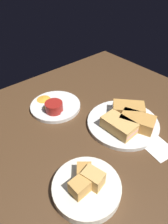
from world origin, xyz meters
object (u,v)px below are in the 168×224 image
Objects in this scene: ramekin_light_gravy at (54,107)px; plate_sandwich_main at (123,123)px; ramekin_dark_sauce at (131,109)px; bread_basket_rear at (87,186)px; sandwich_half_far at (137,121)px; spoon_by_dark_ramekin at (126,120)px; sandwich_half_extra at (128,109)px; plate_chips_companion at (56,106)px; spoon_by_gravy_ramekin at (59,110)px; sandwich_half_near at (119,125)px.

plate_sandwich_main is at bearing -144.25° from ramekin_light_gravy.
bread_basket_rear is (-13.46, 37.12, -1.62)cm from ramekin_dark_sauce.
sandwich_half_far is at bearing -146.65° from ramekin_light_gravy.
ramekin_dark_sauce is at bearing -72.21° from spoon_by_dark_ramekin.
sandwich_half_extra reaches higher than plate_chips_companion.
plate_sandwich_main is 1.42× the size of bread_basket_rear.
sandwich_half_near is at bearing -156.98° from spoon_by_gravy_ramekin.
sandwich_half_extra is 1.48× the size of spoon_by_gravy_ramekin.
ramekin_dark_sauce is at bearing -117.14° from sandwich_half_extra.
sandwich_half_near is at bearing -162.38° from plate_chips_companion.
sandwich_half_extra is 1.40cm from ramekin_dark_sauce.
plate_chips_companion is 4.97cm from spoon_by_gravy_ramekin.
ramekin_dark_sauce is at bearing -70.06° from bread_basket_rear.
sandwich_half_near is 31.16cm from plate_chips_companion.
ramekin_light_gravy reaches higher than spoon_by_gravy_ramekin.
sandwich_half_far is 1.50× the size of spoon_by_gravy_ramekin.
plate_sandwich_main is 1.86cm from spoon_by_dark_ramekin.
sandwich_half_near and sandwich_half_extra have the same top height.
sandwich_half_near is at bearing 110.38° from plate_sandwich_main.
sandwich_half_near is (-1.94, 5.22, 3.20)cm from plate_sandwich_main.
ramekin_light_gravy is at bearing 35.75° from plate_sandwich_main.
ramekin_light_gravy is (29.42, 19.36, -0.15)cm from sandwich_half_far.
sandwich_half_extra is 38.58cm from bread_basket_rear.
spoon_by_dark_ramekin is 0.43× the size of plate_chips_companion.
ramekin_dark_sauce is 0.84× the size of ramekin_light_gravy.
spoon_by_dark_ramekin is 34.19cm from bread_basket_rear.
sandwich_half_far is at bearing 155.38° from sandwich_half_extra.
sandwich_half_extra is at bearing -134.52° from ramekin_light_gravy.
bread_basket_rear is (-10.22, 25.44, -1.69)cm from sandwich_half_near.
sandwich_half_near is 7.12cm from spoon_by_dark_ramekin.
sandwich_half_near is at bearing 103.73° from spoon_by_dark_ramekin.
ramekin_dark_sauce is at bearing -74.50° from sandwich_half_near.
ramekin_dark_sauce reaches higher than ramekin_light_gravy.
spoon_by_gravy_ramekin is (20.97, 20.99, -2.04)cm from sandwich_half_extra.
sandwich_half_extra is at bearing -69.62° from sandwich_half_near.
sandwich_half_far is at bearing -77.97° from bread_basket_rear.
plate_sandwich_main and plate_chips_companion have the same top height.
sandwich_half_extra is 1.50× the size of spoon_by_dark_ramekin.
ramekin_light_gravy is at bearing 45.48° from sandwich_half_extra.
sandwich_half_near is 1.76× the size of ramekin_light_gravy.
ramekin_light_gravy is (22.91, 23.89, -0.08)cm from ramekin_dark_sauce.
sandwich_half_far is at bearing -159.62° from plate_sandwich_main.
spoon_by_dark_ramekin is at bearing -142.48° from ramekin_light_gravy.
sandwich_half_near reaches higher than spoon_by_gravy_ramekin.
sandwich_half_extra reaches higher than ramekin_light_gravy.
bread_basket_rear is (-6.95, 32.60, -1.69)cm from sandwich_half_far.
spoon_by_gravy_ramekin is (28.13, 17.71, -2.04)cm from sandwich_half_far.
plate_sandwich_main is at bearing -145.45° from spoon_by_gravy_ramekin.
ramekin_dark_sauce is 0.65× the size of spoon_by_gravy_ramekin.
sandwich_half_far is 2.30× the size of ramekin_dark_sauce.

